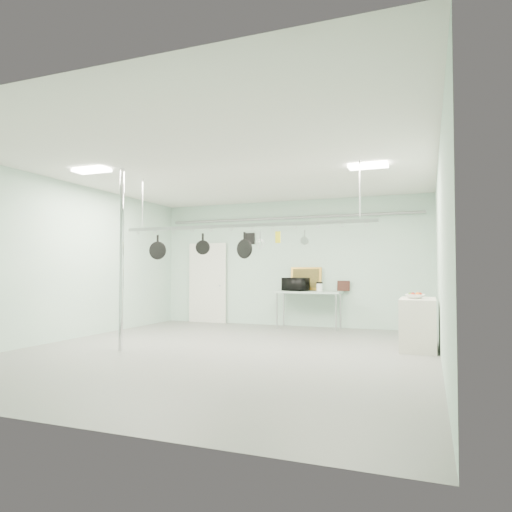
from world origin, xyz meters
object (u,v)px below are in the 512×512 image
at_px(coffee_canister, 319,287).
at_px(pot_rack, 241,224).
at_px(side_cabinet, 418,324).
at_px(skillet_right, 244,245).
at_px(microwave, 296,284).
at_px(prep_table, 309,294).
at_px(fruit_bowl, 415,296).
at_px(skillet_mid, 203,243).
at_px(skillet_left, 158,247).
at_px(chrome_pole, 121,259).

bearing_deg(coffee_canister, pot_rack, -101.77).
xyz_separation_m(side_cabinet, coffee_canister, (-2.27, 2.16, 0.55)).
height_order(pot_rack, skillet_right, pot_rack).
relative_size(pot_rack, microwave, 8.21).
relative_size(prep_table, side_cabinet, 1.33).
bearing_deg(fruit_bowl, microwave, 141.03).
bearing_deg(fruit_bowl, skillet_right, -160.93).
bearing_deg(side_cabinet, skillet_mid, -163.54).
distance_m(microwave, fruit_bowl, 3.63).
distance_m(coffee_canister, skillet_mid, 3.68).
height_order(prep_table, pot_rack, pot_rack).
height_order(side_cabinet, skillet_left, skillet_left).
xyz_separation_m(side_cabinet, fruit_bowl, (-0.04, -0.12, 0.49)).
relative_size(skillet_left, skillet_mid, 1.28).
relative_size(pot_rack, skillet_right, 10.38).
height_order(chrome_pole, side_cabinet, chrome_pole).
bearing_deg(chrome_pole, skillet_right, 24.64).
distance_m(microwave, skillet_right, 3.36).
xyz_separation_m(coffee_canister, fruit_bowl, (2.23, -2.27, -0.06)).
height_order(side_cabinet, skillet_right, skillet_right).
relative_size(microwave, skillet_mid, 1.56).
relative_size(microwave, fruit_bowl, 1.79).
bearing_deg(fruit_bowl, skillet_mid, -165.04).
bearing_deg(prep_table, microwave, -174.04).
bearing_deg(skillet_right, skillet_left, -162.75).
height_order(pot_rack, skillet_mid, pot_rack).
height_order(chrome_pole, coffee_canister, chrome_pole).
bearing_deg(prep_table, fruit_bowl, -42.72).
relative_size(microwave, skillet_left, 1.23).
xyz_separation_m(chrome_pole, side_cabinet, (4.85, 2.00, -1.15)).
relative_size(side_cabinet, skillet_left, 2.52).
bearing_deg(pot_rack, microwave, 88.49).
height_order(coffee_canister, fruit_bowl, coffee_canister).
distance_m(coffee_canister, skillet_right, 3.42).
bearing_deg(skillet_left, fruit_bowl, 2.97).
bearing_deg(pot_rack, skillet_left, 180.00).
bearing_deg(microwave, chrome_pole, 86.98).
bearing_deg(fruit_bowl, coffee_canister, 134.44).
bearing_deg(prep_table, skillet_left, -123.04).
distance_m(chrome_pole, pot_rack, 2.19).
xyz_separation_m(prep_table, coffee_canister, (0.28, -0.04, 0.17)).
bearing_deg(skillet_right, side_cabinet, 38.10).
height_order(fruit_bowl, skillet_left, skillet_left).
height_order(prep_table, skillet_left, skillet_left).
bearing_deg(microwave, side_cabinet, 165.35).
height_order(prep_table, microwave, microwave).
relative_size(coffee_canister, skillet_mid, 0.50).
bearing_deg(skillet_left, coffee_canister, 44.36).
xyz_separation_m(fruit_bowl, skillet_right, (-2.85, -0.98, 0.91)).
relative_size(microwave, coffee_canister, 3.14).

